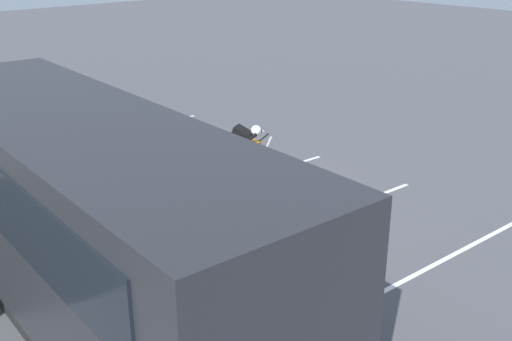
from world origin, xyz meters
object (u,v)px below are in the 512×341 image
object	(u,v)px
spectator_right	(195,184)
parked_motorcycle_silver	(308,306)
spectator_left	(249,213)
spectator_centre	(207,198)
stunt_motorcycle	(242,147)
tour_bus	(87,220)
spectator_far_left	(286,229)

from	to	relation	value
spectator_right	parked_motorcycle_silver	world-z (taller)	spectator_right
spectator_left	parked_motorcycle_silver	world-z (taller)	spectator_left
spectator_centre	stunt_motorcycle	distance (m)	4.33
parked_motorcycle_silver	stunt_motorcycle	xyz separation A→B (m)	(5.90, -3.73, 0.13)
spectator_right	parked_motorcycle_silver	distance (m)	3.97
tour_bus	spectator_left	distance (m)	2.93
spectator_far_left	stunt_motorcycle	world-z (taller)	spectator_far_left
spectator_left	spectator_centre	xyz separation A→B (m)	(0.92, 0.23, 0.06)
spectator_far_left	spectator_right	size ratio (longest dim) A/B	0.98
stunt_motorcycle	parked_motorcycle_silver	bearing A→B (deg)	147.71
parked_motorcycle_silver	stunt_motorcycle	world-z (taller)	stunt_motorcycle
tour_bus	stunt_motorcycle	bearing A→B (deg)	-60.65
spectator_centre	stunt_motorcycle	world-z (taller)	spectator_centre
tour_bus	spectator_far_left	world-z (taller)	tour_bus
spectator_left	stunt_motorcycle	size ratio (longest dim) A/B	0.92
spectator_far_left	spectator_left	xyz separation A→B (m)	(0.88, 0.06, 0.01)
spectator_right	stunt_motorcycle	world-z (taller)	spectator_right
tour_bus	parked_motorcycle_silver	distance (m)	3.56
spectator_left	spectator_right	world-z (taller)	spectator_right
spectator_centre	parked_motorcycle_silver	distance (m)	3.16
spectator_centre	spectator_far_left	bearing A→B (deg)	-170.97
spectator_right	tour_bus	bearing A→B (deg)	113.24
spectator_far_left	spectator_centre	world-z (taller)	spectator_centre
spectator_centre	spectator_right	bearing A→B (deg)	-20.26
spectator_right	spectator_far_left	bearing A→B (deg)	179.86
spectator_far_left	parked_motorcycle_silver	xyz separation A→B (m)	(-1.27, 0.77, -0.54)
tour_bus	spectator_right	distance (m)	3.21
spectator_far_left	spectator_centre	size ratio (longest dim) A/B	0.95
tour_bus	spectator_far_left	xyz separation A→B (m)	(-1.35, -2.89, -0.62)
spectator_centre	spectator_right	xyz separation A→B (m)	(0.79, -0.29, -0.05)
spectator_right	stunt_motorcycle	xyz separation A→B (m)	(2.04, -2.95, -0.43)
spectator_far_left	spectator_left	bearing A→B (deg)	3.85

